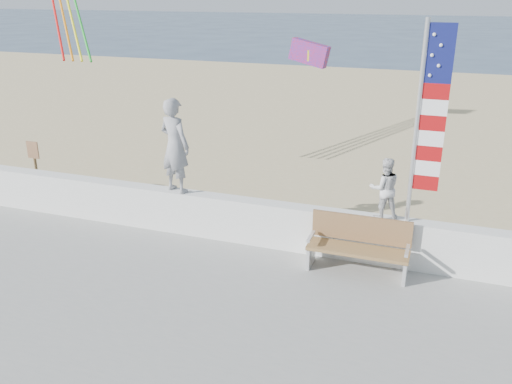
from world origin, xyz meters
TOP-DOWN VIEW (x-y plane):
  - ground at (0.00, 0.00)m, footprint 220.00×220.00m
  - sand at (0.00, 9.00)m, footprint 90.00×40.00m
  - seawall at (0.00, 2.00)m, footprint 30.00×0.35m
  - adult at (-1.60, 2.00)m, footprint 0.81×0.65m
  - child at (2.57, 2.00)m, footprint 0.67×0.60m
  - bench at (2.25, 1.55)m, footprint 1.80×0.57m
  - flag at (3.14, 2.00)m, footprint 0.50×0.08m
  - parafoil_kite at (0.51, 4.50)m, footprint 0.94×0.36m
  - sign at (-5.90, 2.78)m, footprint 0.32×0.07m

SIDE VIEW (x-z plane):
  - ground at x=0.00m, z-range 0.00..0.00m
  - sand at x=0.00m, z-range 0.00..0.08m
  - seawall at x=0.00m, z-range 0.18..1.08m
  - bench at x=2.25m, z-range 0.19..1.19m
  - sign at x=-5.90m, z-range 0.21..1.67m
  - child at x=2.57m, z-range 1.08..2.22m
  - adult at x=-1.60m, z-range 1.08..3.01m
  - flag at x=3.14m, z-range 1.24..4.74m
  - parafoil_kite at x=0.51m, z-range 3.36..3.99m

